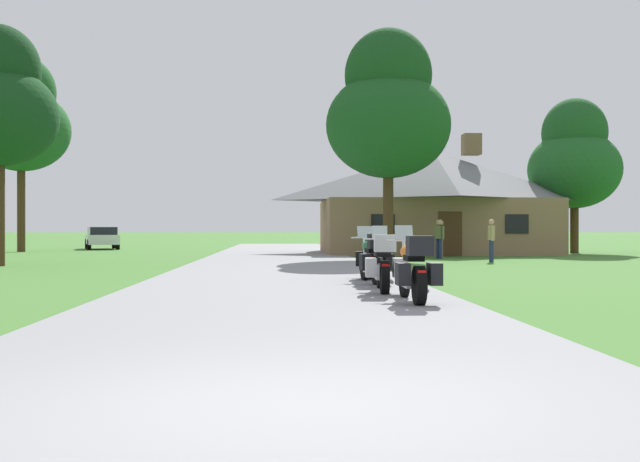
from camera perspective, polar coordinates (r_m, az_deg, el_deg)
The scene contains 14 objects.
ground_plane at distance 25.28m, azimuth -3.03°, elevation -2.76°, with size 500.00×500.00×0.00m, color #42752D.
asphalt_driveway at distance 23.28m, azimuth -3.03°, elevation -2.94°, with size 6.40×80.00×0.06m, color gray.
motorcycle_orange_nearest_to_camera at distance 12.93m, azimuth 7.03°, elevation -2.87°, with size 0.72×2.08×1.30m.
motorcycle_green_second_in_row at distance 14.97m, azimuth 4.73°, elevation -2.46°, with size 0.79×2.08×1.30m.
motorcycle_green_third_in_row at distance 17.34m, azimuth 3.96°, elevation -2.10°, with size 0.82×2.08×1.30m.
motorcycle_green_farthest_in_row at distance 19.18m, azimuth 3.75°, elevation -1.88°, with size 0.83×2.08×1.30m.
stone_lodge at distance 40.33m, azimuth 8.41°, elevation 2.24°, with size 12.00×8.61×6.25m.
bystander_gray_shirt_near_lodge at distance 34.49m, azimuth 9.01°, elevation -0.44°, with size 0.35×0.51×1.67m.
bystander_olive_shirt_beside_signpost at distance 33.50m, azimuth 8.85°, elevation -0.42°, with size 0.39×0.46×1.69m.
bystander_tan_shirt_by_tree at distance 30.25m, azimuth 12.65°, elevation -0.52°, with size 0.26×0.55×1.67m.
tree_left_far at distance 46.36m, azimuth -21.35°, elevation 7.77°, with size 5.40×5.40×11.00m.
tree_by_lodge_front at distance 32.85m, azimuth 5.11°, elevation 8.92°, with size 5.27×5.27×9.76m.
tree_right_of_lodge at distance 43.02m, azimuth 18.42°, elevation 5.14°, with size 4.87×4.87×8.23m.
parked_white_suv_far_left at distance 50.31m, azimuth -15.92°, elevation -0.43°, with size 3.08×4.93×1.40m.
Camera 1 is at (-0.00, -5.25, 1.29)m, focal length 42.99 mm.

